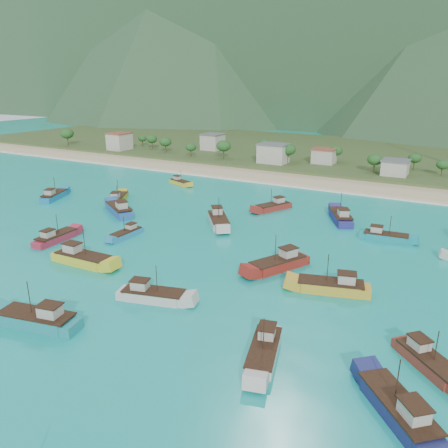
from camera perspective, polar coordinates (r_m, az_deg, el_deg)
The scene contains 24 objects.
ground at distance 78.30m, azimuth -5.54°, elevation -5.85°, with size 600.00×600.00×0.00m, color #0D9686.
beach at distance 146.96m, azimuth 12.28°, elevation 5.30°, with size 400.00×18.00×1.20m, color beige.
land at distance 205.13m, azimuth 17.48°, elevation 8.47°, with size 400.00×110.00×2.40m, color #385123.
surf_line at distance 138.12m, azimuth 11.08°, elevation 4.56°, with size 400.00×2.50×0.08m, color white.
village at distance 167.94m, azimuth 16.46°, elevation 8.22°, with size 217.63×30.17×7.21m.
vegetation at distance 169.54m, azimuth 13.52°, elevation 8.69°, with size 273.05×25.79×9.32m.
boat_1 at distance 141.77m, azimuth -5.77°, elevation 5.39°, with size 9.22×5.53×5.23m.
boat_2 at distance 101.16m, azimuth -0.75°, elevation 0.42°, with size 10.27×11.75×7.16m.
boat_5 at distance 132.60m, azimuth -21.28°, elevation 3.42°, with size 6.89×11.29×6.42m.
boat_6 at distance 97.38m, azimuth 20.27°, elevation -1.62°, with size 10.07×3.84×5.81m.
boat_12 at distance 112.58m, azimuth -13.51°, elevation 1.79°, with size 12.60×9.75×7.40m.
boat_13 at distance 68.01m, azimuth -9.33°, elevation -9.24°, with size 11.03×5.77×6.25m.
boat_15 at distance 83.79m, azimuth -18.02°, elevation -4.39°, with size 12.13×4.02×7.09m.
boat_16 at distance 65.71m, azimuth -23.09°, elevation -11.49°, with size 12.27×5.88×6.97m.
boat_17 at distance 107.45m, azimuth 14.99°, elevation 0.86°, with size 8.59×12.31×7.09m.
boat_18 at distance 55.03m, azimuth 5.26°, elevation -16.29°, with size 5.66×10.85×6.15m.
boat_19 at distance 113.60m, azimuth 6.45°, elevation 2.22°, with size 7.21×10.80×6.19m.
boat_20 at distance 50.00m, azimuth 21.88°, elevation -21.70°, with size 9.83×10.45×6.55m.
boat_23 at distance 123.64m, azimuth -13.71°, elevation 3.15°, with size 8.02×11.13×6.44m.
boat_24 at distance 97.20m, azimuth -21.11°, elevation -1.73°, with size 3.53×10.30×6.00m.
boat_25 at distance 58.26m, azimuth 25.12°, elevation -16.09°, with size 8.98×8.81×5.74m.
boat_26 at distance 96.01m, azimuth -12.58°, elevation -1.27°, with size 2.64×8.41×4.94m.
boat_27 at distance 71.63m, azimuth 13.92°, elevation -8.00°, with size 11.88×6.36×6.73m.
boat_28 at distance 78.27m, azimuth 7.17°, elevation -5.23°, with size 8.40×12.05×6.94m.
Camera 1 is at (41.35, -58.38, 31.84)m, focal length 35.00 mm.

